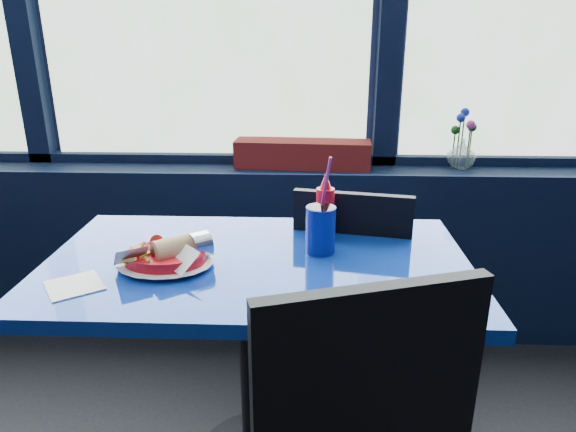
% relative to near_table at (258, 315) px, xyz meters
% --- Properties ---
extents(window_sill, '(5.00, 0.26, 0.80)m').
position_rel_near_table_xyz_m(window_sill, '(-0.30, 0.87, -0.17)').
color(window_sill, black).
rests_on(window_sill, ground).
extents(near_table, '(1.20, 0.70, 0.75)m').
position_rel_near_table_xyz_m(near_table, '(0.00, 0.00, 0.00)').
color(near_table, black).
rests_on(near_table, ground).
extents(chair_near_back, '(0.47, 0.47, 0.88)m').
position_rel_near_table_xyz_m(chair_near_back, '(0.26, 0.32, -0.06)').
color(chair_near_back, black).
rests_on(chair_near_back, ground).
extents(planter_box, '(0.60, 0.19, 0.12)m').
position_rel_near_table_xyz_m(planter_box, '(0.12, 0.88, 0.29)').
color(planter_box, maroon).
rests_on(planter_box, window_sill).
extents(flower_vase, '(0.15, 0.15, 0.26)m').
position_rel_near_table_xyz_m(flower_vase, '(0.81, 0.88, 0.31)').
color(flower_vase, silver).
rests_on(flower_vase, window_sill).
extents(food_basket, '(0.27, 0.27, 0.09)m').
position_rel_near_table_xyz_m(food_basket, '(-0.24, -0.06, 0.21)').
color(food_basket, red).
rests_on(food_basket, near_table).
extents(ketchup_bottle, '(0.06, 0.06, 0.21)m').
position_rel_near_table_xyz_m(ketchup_bottle, '(0.20, 0.17, 0.28)').
color(ketchup_bottle, red).
rests_on(ketchup_bottle, near_table).
extents(soda_cup, '(0.09, 0.09, 0.29)m').
position_rel_near_table_xyz_m(soda_cup, '(0.18, 0.06, 0.25)').
color(soda_cup, navy).
rests_on(soda_cup, near_table).
extents(napkin, '(0.18, 0.18, 0.00)m').
position_rel_near_table_xyz_m(napkin, '(-0.45, -0.18, 0.18)').
color(napkin, white).
rests_on(napkin, near_table).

